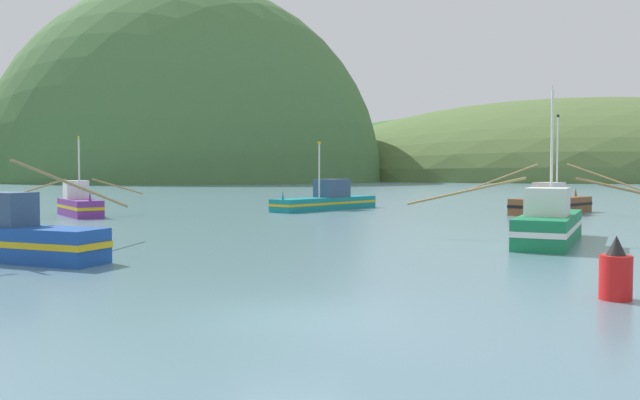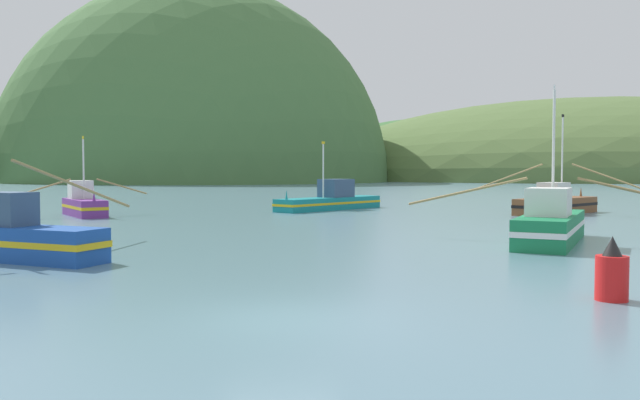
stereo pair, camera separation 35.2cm
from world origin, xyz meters
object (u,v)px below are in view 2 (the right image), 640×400
at_px(fishing_boat_teal, 331,200).
at_px(fishing_boat_green, 551,224).
at_px(channel_buoy, 612,274).
at_px(fishing_boat_purple, 84,204).
at_px(fishing_boat_brown, 556,204).

height_order(fishing_boat_teal, fishing_boat_green, fishing_boat_green).
xyz_separation_m(fishing_boat_teal, channel_buoy, (6.90, -36.78, -0.09)).
bearing_deg(fishing_boat_teal, channel_buoy, 51.65).
relative_size(fishing_boat_purple, channel_buoy, 4.64).
height_order(fishing_boat_purple, channel_buoy, fishing_boat_purple).
bearing_deg(fishing_boat_purple, channel_buoy, 6.43).
distance_m(fishing_boat_green, fishing_boat_brown, 20.50).
bearing_deg(channel_buoy, fishing_boat_brown, 73.22).
bearing_deg(fishing_boat_teal, fishing_boat_green, 62.91).
bearing_deg(fishing_boat_green, fishing_boat_teal, 47.36).
height_order(fishing_boat_green, channel_buoy, fishing_boat_green).
xyz_separation_m(fishing_boat_purple, fishing_boat_green, (27.07, -16.70, 0.03)).
bearing_deg(fishing_boat_brown, fishing_boat_purple, 140.27).
distance_m(fishing_boat_teal, channel_buoy, 37.42).
distance_m(fishing_boat_teal, fishing_boat_brown, 17.23).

